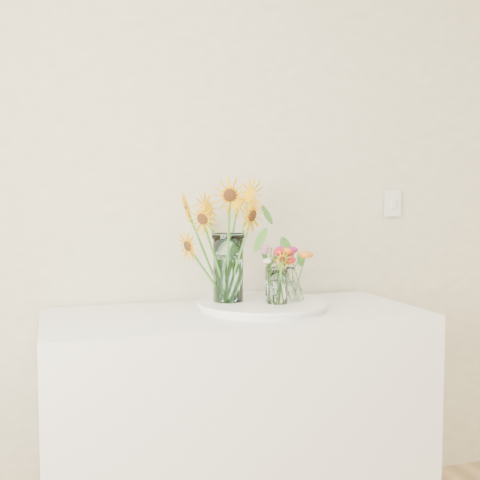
{
  "coord_description": "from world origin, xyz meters",
  "views": [
    {
      "loc": [
        -0.97,
        -0.19,
        1.32
      ],
      "look_at": [
        -0.29,
        1.94,
        1.17
      ],
      "focal_mm": 45.0,
      "sensor_mm": 36.0,
      "label": 1
    }
  ],
  "objects_px": {
    "counter": "(236,429)",
    "small_vase_a": "(277,287)",
    "small_vase_c": "(274,282)",
    "mason_jar": "(228,268)",
    "tray": "(262,306)",
    "small_vase_b": "(290,284)"
  },
  "relations": [
    {
      "from": "counter",
      "to": "small_vase_a",
      "type": "bearing_deg",
      "value": -14.19
    },
    {
      "from": "counter",
      "to": "small_vase_c",
      "type": "relative_size",
      "value": 11.35
    },
    {
      "from": "mason_jar",
      "to": "small_vase_a",
      "type": "height_order",
      "value": "mason_jar"
    },
    {
      "from": "counter",
      "to": "mason_jar",
      "type": "relative_size",
      "value": 5.23
    },
    {
      "from": "tray",
      "to": "small_vase_b",
      "type": "xyz_separation_m",
      "value": [
        0.11,
        -0.01,
        0.08
      ]
    },
    {
      "from": "small_vase_b",
      "to": "small_vase_c",
      "type": "height_order",
      "value": "small_vase_b"
    },
    {
      "from": "mason_jar",
      "to": "small_vase_a",
      "type": "relative_size",
      "value": 2.02
    },
    {
      "from": "counter",
      "to": "small_vase_b",
      "type": "relative_size",
      "value": 10.42
    },
    {
      "from": "small_vase_a",
      "to": "small_vase_b",
      "type": "relative_size",
      "value": 0.99
    },
    {
      "from": "small_vase_b",
      "to": "small_vase_c",
      "type": "bearing_deg",
      "value": 101.44
    },
    {
      "from": "tray",
      "to": "small_vase_c",
      "type": "height_order",
      "value": "small_vase_c"
    },
    {
      "from": "mason_jar",
      "to": "small_vase_b",
      "type": "bearing_deg",
      "value": -12.12
    },
    {
      "from": "small_vase_a",
      "to": "small_vase_c",
      "type": "bearing_deg",
      "value": 73.41
    },
    {
      "from": "tray",
      "to": "small_vase_b",
      "type": "distance_m",
      "value": 0.14
    },
    {
      "from": "tray",
      "to": "counter",
      "type": "bearing_deg",
      "value": -166.52
    },
    {
      "from": "tray",
      "to": "small_vase_a",
      "type": "relative_size",
      "value": 3.6
    },
    {
      "from": "counter",
      "to": "small_vase_b",
      "type": "xyz_separation_m",
      "value": [
        0.22,
        0.01,
        0.54
      ]
    },
    {
      "from": "tray",
      "to": "mason_jar",
      "type": "xyz_separation_m",
      "value": [
        -0.12,
        0.04,
        0.15
      ]
    },
    {
      "from": "counter",
      "to": "small_vase_c",
      "type": "distance_m",
      "value": 0.59
    },
    {
      "from": "counter",
      "to": "small_vase_a",
      "type": "distance_m",
      "value": 0.56
    },
    {
      "from": "small_vase_a",
      "to": "small_vase_b",
      "type": "bearing_deg",
      "value": 35.79
    },
    {
      "from": "tray",
      "to": "small_vase_a",
      "type": "xyz_separation_m",
      "value": [
        0.04,
        -0.07,
        0.08
      ]
    }
  ]
}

